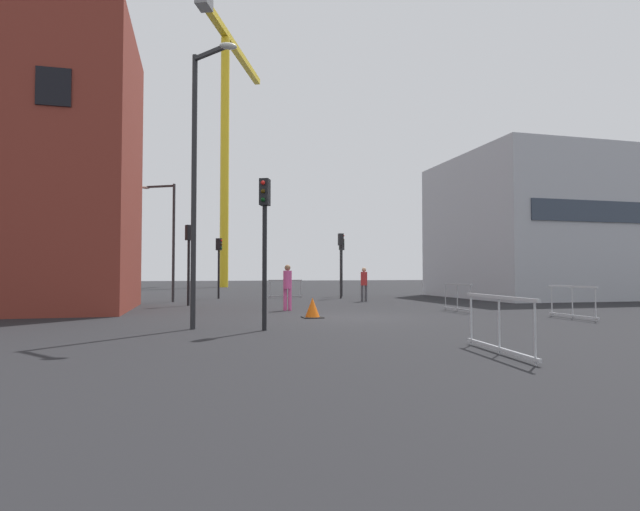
# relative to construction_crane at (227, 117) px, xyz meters

# --- Properties ---
(ground) EXTENTS (160.00, 160.00, 0.00)m
(ground) POSITION_rel_construction_crane_xyz_m (1.97, -37.52, -18.14)
(ground) COLOR black
(office_block) EXTENTS (12.21, 10.27, 8.49)m
(office_block) POSITION_rel_construction_crane_xyz_m (18.16, -27.01, -13.90)
(office_block) COLOR #A8AAB2
(office_block) RESTS_ON ground
(construction_crane) EXTENTS (8.49, 19.57, 27.40)m
(construction_crane) POSITION_rel_construction_crane_xyz_m (0.00, 0.00, 0.00)
(construction_crane) COLOR yellow
(construction_crane) RESTS_ON ground
(streetlamp_tall) EXTENTS (1.11, 1.23, 7.41)m
(streetlamp_tall) POSITION_rel_construction_crane_xyz_m (-3.13, -39.91, -13.82)
(streetlamp_tall) COLOR #232326
(streetlamp_tall) RESTS_ON ground
(streetlamp_short) EXTENTS (1.75, 0.97, 6.13)m
(streetlamp_short) POSITION_rel_construction_crane_xyz_m (-4.51, -26.50, -14.44)
(streetlamp_short) COLOR #2D2D30
(streetlamp_short) RESTS_ON ground
(traffic_light_corner) EXTENTS (0.38, 0.36, 3.52)m
(traffic_light_corner) POSITION_rel_construction_crane_xyz_m (-1.82, -23.83, -15.75)
(traffic_light_corner) COLOR black
(traffic_light_corner) RESTS_ON ground
(traffic_light_median) EXTENTS (0.39, 0.34, 3.70)m
(traffic_light_median) POSITION_rel_construction_crane_xyz_m (-3.46, -29.89, -15.64)
(traffic_light_median) COLOR black
(traffic_light_median) RESTS_ON ground
(traffic_light_verge) EXTENTS (0.37, 0.36, 3.66)m
(traffic_light_verge) POSITION_rel_construction_crane_xyz_m (5.94, -22.89, -15.67)
(traffic_light_verge) COLOR #2D2D30
(traffic_light_verge) RESTS_ON ground
(traffic_light_island) EXTENTS (0.38, 0.27, 3.82)m
(traffic_light_island) POSITION_rel_construction_crane_xyz_m (5.15, -25.40, -15.57)
(traffic_light_island) COLOR #232326
(traffic_light_island) RESTS_ON ground
(traffic_light_near) EXTENTS (0.33, 0.39, 3.97)m
(traffic_light_near) POSITION_rel_construction_crane_xyz_m (-1.44, -40.53, -15.48)
(traffic_light_near) COLOR black
(traffic_light_near) RESTS_ON ground
(pedestrian_walking) EXTENTS (0.34, 0.34, 1.78)m
(pedestrian_walking) POSITION_rel_construction_crane_xyz_m (5.40, -28.76, -17.10)
(pedestrian_walking) COLOR #4C4C51
(pedestrian_walking) RESTS_ON ground
(pedestrian_waiting) EXTENTS (0.34, 0.34, 1.82)m
(pedestrian_waiting) POSITION_rel_construction_crane_xyz_m (0.40, -33.87, -17.08)
(pedestrian_waiting) COLOR #D14C8C
(pedestrian_waiting) RESTS_ON ground
(safety_barrier_left_run) EXTENTS (0.33, 2.58, 1.08)m
(safety_barrier_left_run) POSITION_rel_construction_crane_xyz_m (2.26, -45.37, -17.58)
(safety_barrier_left_run) COLOR #B2B5BA
(safety_barrier_left_run) RESTS_ON ground
(safety_barrier_rear) EXTENTS (0.13, 1.97, 1.08)m
(safety_barrier_rear) POSITION_rel_construction_crane_xyz_m (6.68, -36.05, -17.58)
(safety_barrier_rear) COLOR gray
(safety_barrier_rear) RESTS_ON ground
(safety_barrier_mid_span) EXTENTS (0.10, 2.21, 1.08)m
(safety_barrier_mid_span) POSITION_rel_construction_crane_xyz_m (8.82, -39.65, -17.58)
(safety_barrier_mid_span) COLOR #B2B5BA
(safety_barrier_mid_span) RESTS_ON ground
(safety_barrier_right_run) EXTENTS (2.01, 0.24, 1.08)m
(safety_barrier_right_run) POSITION_rel_construction_crane_xyz_m (2.10, -23.90, -17.58)
(safety_barrier_right_run) COLOR gray
(safety_barrier_right_run) RESTS_ON ground
(traffic_cone_by_barrier) EXTENTS (0.66, 0.66, 0.67)m
(traffic_cone_by_barrier) POSITION_rel_construction_crane_xyz_m (0.63, -37.26, -17.83)
(traffic_cone_by_barrier) COLOR black
(traffic_cone_by_barrier) RESTS_ON ground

